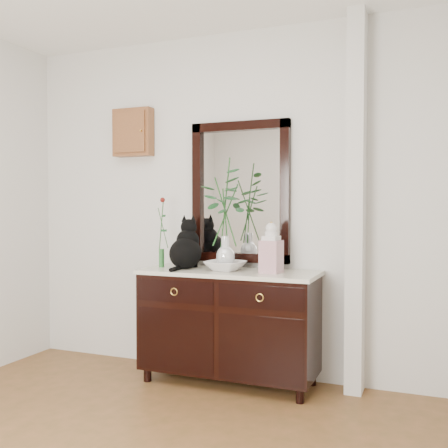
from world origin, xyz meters
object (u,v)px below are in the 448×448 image
at_px(lotus_bowl, 225,266).
at_px(cat, 185,243).
at_px(ginger_jar, 271,247).
at_px(sideboard, 229,320).

bearing_deg(lotus_bowl, cat, 177.49).
bearing_deg(lotus_bowl, ginger_jar, 0.31).
bearing_deg(sideboard, ginger_jar, -2.98).
distance_m(lotus_bowl, ginger_jar, 0.38).
xyz_separation_m(sideboard, cat, (-0.36, -0.00, 0.57)).
bearing_deg(ginger_jar, sideboard, 177.02).
xyz_separation_m(sideboard, lotus_bowl, (-0.02, -0.02, 0.41)).
xyz_separation_m(lotus_bowl, ginger_jar, (0.35, 0.00, 0.15)).
distance_m(sideboard, cat, 0.67).
distance_m(sideboard, lotus_bowl, 0.41).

